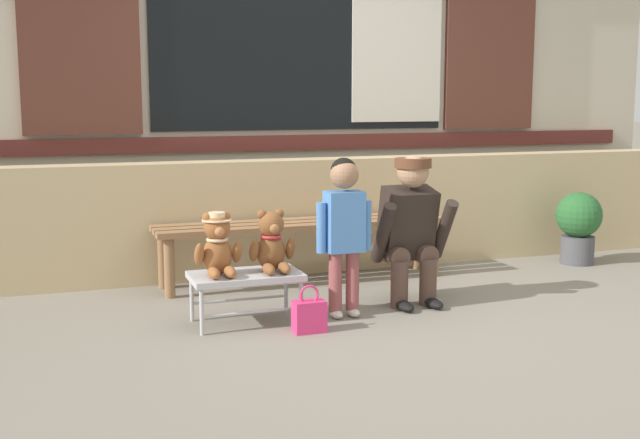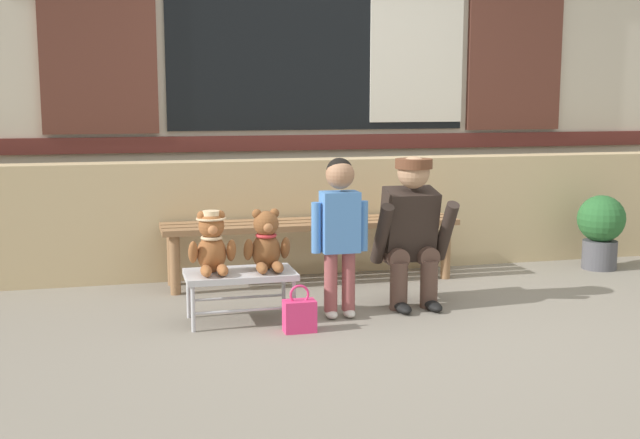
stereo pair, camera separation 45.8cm
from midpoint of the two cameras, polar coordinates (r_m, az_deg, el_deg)
The scene contains 11 objects.
ground_plane at distance 4.86m, azimuth 8.07°, elevation -7.02°, with size 60.00×60.00×0.00m, color gray.
brick_low_wall at distance 6.08m, azimuth 3.09°, elevation 0.35°, with size 6.37×0.25×0.85m, color tan.
shop_facade at distance 6.53m, azimuth 1.85°, elevation 13.03°, with size 6.50×0.26×3.59m.
wooden_bench_long at distance 5.67m, azimuth 1.69°, elevation -0.79°, with size 2.10×0.40×0.44m.
small_display_bench at distance 4.69m, azimuth -2.94°, elevation -4.14°, with size 0.64×0.36×0.30m.
teddy_bear_with_hat at distance 4.63m, azimuth -4.91°, elevation -1.75°, with size 0.28×0.27×0.36m.
teddy_bear_plain at distance 4.69m, azimuth -1.04°, elevation -1.69°, with size 0.28×0.26×0.36m.
child_standing at distance 4.73m, azimuth 4.19°, elevation -0.04°, with size 0.35×0.18×0.96m.
adult_crouching at distance 5.08m, azimuth 9.11°, elevation -0.80°, with size 0.50×0.49×0.95m.
handbag_on_ground at distance 4.53m, azimuth 1.44°, elevation -6.84°, with size 0.18×0.11×0.27m.
potted_plant at distance 6.55m, azimuth 21.27°, elevation -0.54°, with size 0.36×0.36×0.57m.
Camera 2 is at (-1.57, -4.39, 1.31)m, focal length 44.98 mm.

